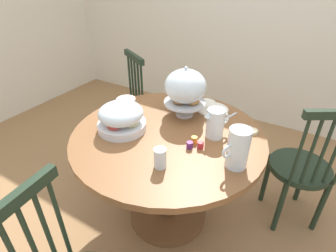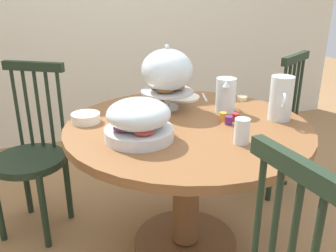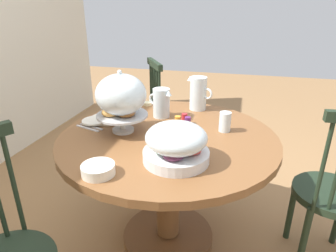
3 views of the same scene
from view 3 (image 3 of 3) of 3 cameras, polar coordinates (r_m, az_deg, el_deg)
The scene contains 19 objects.
ground_plane at distance 2.00m, azimuth 0.63°, elevation -21.68°, with size 10.00×10.00×0.00m, color #997047.
dining_table at distance 1.70m, azimuth 0.00°, elevation -8.34°, with size 1.18×1.18×0.74m.
windsor_chair_near_window at distance 1.83m, azimuth 29.39°, elevation -11.79°, with size 0.40×0.40×0.97m.
windsor_chair_by_cabinet at distance 2.51m, azimuth -5.41°, elevation 0.48°, with size 0.46×0.46×0.97m.
pastry_stand_with_dome at distance 1.59m, azimuth -9.05°, elevation 5.62°, with size 0.28×0.28×0.34m.
fruit_platter_covered at distance 1.30m, azimuth 1.61°, elevation -3.45°, with size 0.30×0.30×0.18m.
orange_juice_pitcher at distance 1.96m, azimuth 5.88°, elevation 6.04°, with size 0.11×0.18×0.22m.
milk_pitcher at distance 1.82m, azimuth -1.33°, elevation 4.28°, with size 0.11×0.18×0.18m.
china_plate_large at distance 1.84m, azimuth -11.60°, elevation 1.42°, with size 0.22×0.22×0.01m, color white.
china_plate_small at distance 1.79m, azimuth -14.05°, elevation 1.02°, with size 0.15×0.15×0.01m, color white.
cereal_bowl at distance 1.26m, azimuth -13.41°, elevation -8.23°, with size 0.14×0.14×0.04m, color white.
drinking_glass at distance 1.65m, azimuth 11.01°, elevation 0.81°, with size 0.06×0.06×0.11m, color silver.
butter_dish at distance 2.06m, azimuth -3.97°, elevation 4.37°, with size 0.06×0.06×0.02m, color beige.
jam_jar_strawberry at distance 1.79m, azimuth 3.21°, elevation 1.80°, with size 0.04×0.04×0.04m, color #B7282D.
jam_jar_apricot at distance 1.75m, azimuth 1.90°, elevation 1.30°, with size 0.04×0.04×0.04m, color orange.
jam_jar_grape at distance 1.74m, azimuth 3.85°, elevation 1.11°, with size 0.04×0.04×0.04m, color #5B2366.
table_knife at distance 1.74m, azimuth -14.66°, elevation -0.12°, with size 0.17×0.01×0.01m, color silver.
dinner_fork at distance 1.73m, azimuth -15.35°, elevation -0.45°, with size 0.17×0.01×0.01m, color silver.
soup_spoon at distance 1.93m, azimuth -8.83°, elevation 2.64°, with size 0.17×0.01×0.01m, color silver.
Camera 3 is at (-1.39, -0.34, 1.40)m, focal length 31.38 mm.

